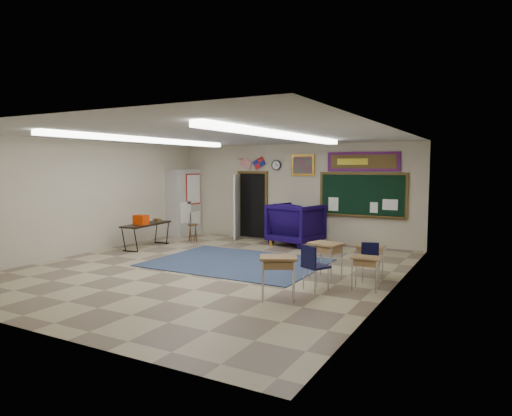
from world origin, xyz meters
The scene contains 25 objects.
floor centered at (0.00, 0.00, 0.00)m, with size 9.00×9.00×0.00m, color tan.
back_wall centered at (0.00, 4.50, 1.50)m, with size 8.00×0.04×3.00m, color beige.
front_wall centered at (0.00, -4.50, 1.50)m, with size 8.00×0.04×3.00m, color beige.
left_wall centered at (-4.00, 0.00, 1.50)m, with size 0.04×9.00×3.00m, color beige.
right_wall centered at (4.00, 0.00, 1.50)m, with size 0.04×9.00×3.00m, color beige.
ceiling centered at (0.00, 0.00, 3.00)m, with size 8.00×9.00×0.04m, color beige.
area_rug centered at (0.20, 0.80, 0.01)m, with size 4.00×3.00×0.02m, color #2D3D57.
fluorescent_strips centered at (0.00, 0.00, 2.94)m, with size 3.86×6.00×0.10m, color white, non-canonical shape.
doorway centered at (-1.50, 4.35, 1.06)m, with size 1.10×0.89×2.16m.
chalkboard centered at (2.20, 4.46, 1.46)m, with size 2.55×0.14×1.30m.
bulletin_board centered at (2.20, 4.47, 2.45)m, with size 2.10×0.05×0.55m.
framed_art_print centered at (0.35, 4.47, 2.35)m, with size 0.75×0.05×0.65m.
wall_clock centered at (-0.55, 4.47, 2.35)m, with size 0.32×0.05×0.32m.
wall_flags centered at (-1.40, 4.44, 2.48)m, with size 1.16×0.06×0.70m, color red, non-canonical shape.
storage_cabinet centered at (-3.71, 3.85, 1.10)m, with size 0.59×1.25×2.20m.
wingback_armchair centered at (0.42, 3.83, 0.62)m, with size 1.32×1.36×1.24m, color #0F0534.
student_chair_reading centered at (-0.25, 4.03, 0.37)m, with size 0.37×0.37×0.74m, color black, non-canonical shape.
student_chair_desk_a centered at (2.75, -0.58, 0.43)m, with size 0.43×0.43×0.87m, color black, non-canonical shape.
student_chair_desk_b centered at (3.48, 0.53, 0.39)m, with size 0.39×0.39×0.77m, color black, non-canonical shape.
student_desk_front_left centered at (2.62, 0.30, 0.42)m, with size 0.74×0.63×0.76m.
student_desk_front_right centered at (3.35, 0.99, 0.37)m, with size 0.60×0.48×0.66m.
student_desk_back_left centered at (2.39, -1.46, 0.43)m, with size 0.78×0.71×0.77m.
student_desk_back_right centered at (3.57, -0.12, 0.35)m, with size 0.55×0.43×0.63m.
folding_table centered at (-3.14, 1.35, 0.38)m, with size 0.71×1.72×0.95m.
wooden_stool centered at (-2.60, 2.82, 0.28)m, with size 0.31×0.31×0.54m.
Camera 1 is at (5.77, -8.47, 2.32)m, focal length 32.00 mm.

